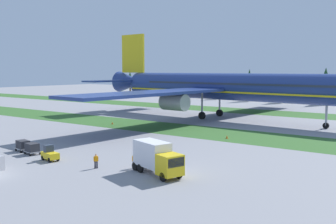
{
  "coord_description": "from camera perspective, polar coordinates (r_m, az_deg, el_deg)",
  "views": [
    {
      "loc": [
        39.67,
        -22.33,
        11.45
      ],
      "look_at": [
        -0.88,
        33.84,
        4.0
      ],
      "focal_mm": 41.94,
      "sensor_mm": 36.0,
      "label": 1
    }
  ],
  "objects": [
    {
      "name": "cargo_dolly_lead",
      "position": [
        56.59,
        -19.14,
        -4.93
      ],
      "size": [
        2.43,
        1.86,
        1.55
      ],
      "rotation": [
        0.0,
        0.0,
        -1.75
      ],
      "color": "#A3A3A8",
      "rests_on": "ground"
    },
    {
      "name": "catering_truck",
      "position": [
        43.19,
        -1.64,
        -6.57
      ],
      "size": [
        7.33,
        4.37,
        3.58
      ],
      "rotation": [
        0.0,
        0.0,
        -1.89
      ],
      "color": "yellow",
      "rests_on": "ground"
    },
    {
      "name": "baggage_tug",
      "position": [
        52.17,
        -16.79,
        -5.89
      ],
      "size": [
        2.79,
        1.74,
        1.97
      ],
      "rotation": [
        0.0,
        0.0,
        -1.75
      ],
      "color": "yellow",
      "rests_on": "ground"
    },
    {
      "name": "taxiway_marker_1",
      "position": [
        66.48,
        8.56,
        -3.59
      ],
      "size": [
        0.44,
        0.44,
        0.58
      ],
      "primitive_type": "cone",
      "color": "orange",
      "rests_on": "ground"
    },
    {
      "name": "airliner",
      "position": [
        93.05,
        7.37,
        3.72
      ],
      "size": [
        68.61,
        84.2,
        21.24
      ],
      "rotation": [
        0.0,
        0.0,
        -1.65
      ],
      "color": "navy",
      "rests_on": "ground"
    },
    {
      "name": "grass_strip_far",
      "position": [
        109.06,
        14.3,
        -0.08
      ],
      "size": [
        320.0,
        13.42,
        0.01
      ],
      "primitive_type": "cube",
      "color": "#336028",
      "rests_on": "ground"
    },
    {
      "name": "distant_tree_line",
      "position": [
        141.66,
        19.09,
        3.85
      ],
      "size": [
        158.43,
        9.65,
        12.24
      ],
      "color": "#4C3823",
      "rests_on": "ground"
    },
    {
      "name": "cargo_dolly_second",
      "position": [
        59.2,
        -20.33,
        -4.5
      ],
      "size": [
        2.43,
        1.86,
        1.55
      ],
      "rotation": [
        0.0,
        0.0,
        -1.75
      ],
      "color": "#A3A3A8",
      "rests_on": "ground"
    },
    {
      "name": "ground_crew_marshaller",
      "position": [
        46.22,
        -4.97,
        -7.02
      ],
      "size": [
        0.56,
        0.36,
        1.74
      ],
      "rotation": [
        0.0,
        0.0,
        3.15
      ],
      "color": "black",
      "rests_on": "ground"
    },
    {
      "name": "taxiway_marker_0",
      "position": [
        83.83,
        -8.1,
        -1.59
      ],
      "size": [
        0.44,
        0.44,
        0.52
      ],
      "primitive_type": "cone",
      "color": "orange",
      "rests_on": "ground"
    },
    {
      "name": "grass_strip_near",
      "position": [
        74.58,
        3.23,
        -2.7
      ],
      "size": [
        320.0,
        13.42,
        0.01
      ],
      "primitive_type": "cube",
      "color": "#336028",
      "rests_on": "ground"
    },
    {
      "name": "ground_crew_loader",
      "position": [
        46.81,
        -10.42,
        -6.93
      ],
      "size": [
        0.39,
        0.46,
        1.74
      ],
      "rotation": [
        0.0,
        0.0,
        4.04
      ],
      "color": "black",
      "rests_on": "ground"
    }
  ]
}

